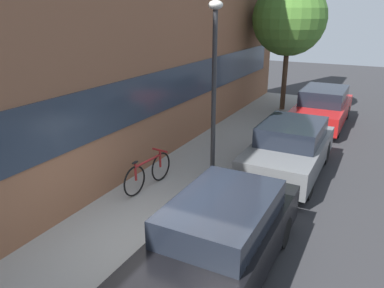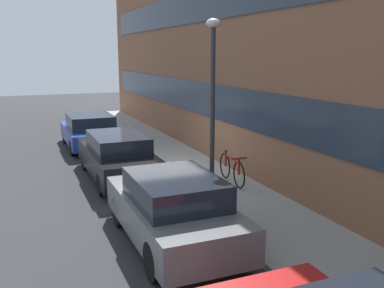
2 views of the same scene
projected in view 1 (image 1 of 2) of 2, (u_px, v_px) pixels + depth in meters
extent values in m
plane|color=#2B2B2D|center=(163.00, 257.00, 6.61)|extent=(56.00, 56.00, 0.00)
cube|color=gray|center=(111.00, 236.00, 7.09)|extent=(28.00, 2.31, 0.13)
cube|color=#2D3847|center=(55.00, 128.00, 6.91)|extent=(25.76, 0.04, 1.10)
cube|color=black|center=(217.00, 248.00, 5.93)|extent=(4.32, 1.61, 0.67)
cube|color=black|center=(223.00, 212.00, 5.89)|extent=(2.24, 1.42, 0.46)
cylinder|color=black|center=(282.00, 232.00, 6.83)|extent=(0.58, 0.18, 0.58)
cylinder|color=black|center=(211.00, 214.00, 7.45)|extent=(0.58, 0.18, 0.58)
cube|color=slate|center=(289.00, 153.00, 9.82)|extent=(3.87, 1.69, 0.64)
cube|color=black|center=(292.00, 131.00, 9.76)|extent=(2.01, 1.49, 0.49)
cylinder|color=black|center=(308.00, 185.00, 8.57)|extent=(0.65, 0.18, 0.65)
cylinder|color=black|center=(246.00, 173.00, 9.23)|extent=(0.65, 0.18, 0.65)
cylinder|color=black|center=(325.00, 152.00, 10.58)|extent=(0.65, 0.18, 0.65)
cylinder|color=black|center=(273.00, 144.00, 11.24)|extent=(0.65, 0.18, 0.65)
cube|color=#AD1919|center=(322.00, 111.00, 14.10)|extent=(4.28, 1.71, 0.62)
cube|color=black|center=(324.00, 95.00, 14.05)|extent=(2.22, 1.51, 0.55)
cylinder|color=black|center=(337.00, 129.00, 12.74)|extent=(0.57, 0.18, 0.57)
cylinder|color=black|center=(292.00, 124.00, 13.41)|extent=(0.57, 0.18, 0.57)
cylinder|color=black|center=(346.00, 112.00, 14.96)|extent=(0.57, 0.18, 0.57)
cylinder|color=black|center=(307.00, 108.00, 15.62)|extent=(0.57, 0.18, 0.57)
torus|color=black|center=(161.00, 167.00, 9.19)|extent=(0.72, 0.10, 0.72)
torus|color=black|center=(135.00, 181.00, 8.41)|extent=(0.72, 0.10, 0.72)
cylinder|color=maroon|center=(148.00, 161.00, 8.69)|extent=(0.93, 0.14, 0.06)
cylinder|color=maroon|center=(136.00, 172.00, 8.38)|extent=(0.06, 0.06, 0.41)
cylinder|color=maroon|center=(160.00, 159.00, 9.10)|extent=(0.06, 0.06, 0.41)
ellipsoid|color=black|center=(135.00, 162.00, 8.30)|extent=(0.21, 0.10, 0.05)
cylinder|color=maroon|center=(160.00, 150.00, 9.03)|extent=(0.09, 0.44, 0.05)
cylinder|color=#473323|center=(285.00, 75.00, 15.53)|extent=(0.20, 0.20, 2.89)
sphere|color=#477A2D|center=(289.00, 18.00, 14.77)|extent=(2.93, 2.93, 2.93)
cylinder|color=#2D2D30|center=(214.00, 101.00, 8.71)|extent=(0.11, 0.11, 3.99)
ellipsoid|color=silver|center=(216.00, 5.00, 8.01)|extent=(0.32, 0.32, 0.20)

